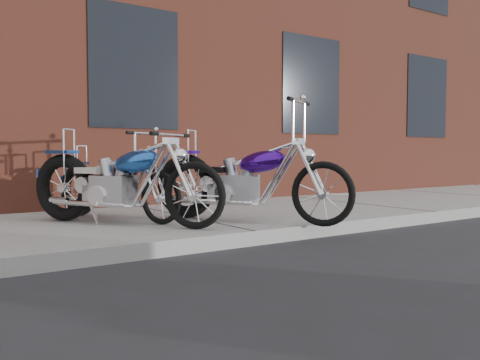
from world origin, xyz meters
TOP-DOWN VIEW (x-y plane):
  - ground at (0.00, 0.00)m, footprint 120.00×120.00m
  - sidewalk at (0.00, 1.50)m, footprint 22.00×3.00m
  - building_brick at (0.00, 8.00)m, footprint 22.00×10.00m
  - chopper_purple at (0.31, 0.63)m, footprint 1.34×2.15m
  - chopper_blue at (-0.94, 1.22)m, footprint 1.42×2.10m
  - chopper_third at (-0.84, 1.68)m, footprint 0.83×1.91m

SIDE VIEW (x-z plane):
  - ground at x=0.00m, z-range 0.00..0.00m
  - sidewalk at x=0.00m, z-range 0.00..0.15m
  - chopper_third at x=-0.84m, z-range 0.00..1.02m
  - chopper_blue at x=-0.94m, z-range 0.06..1.12m
  - chopper_purple at x=0.31m, z-range -0.09..1.27m
  - building_brick at x=0.00m, z-range 0.00..8.00m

